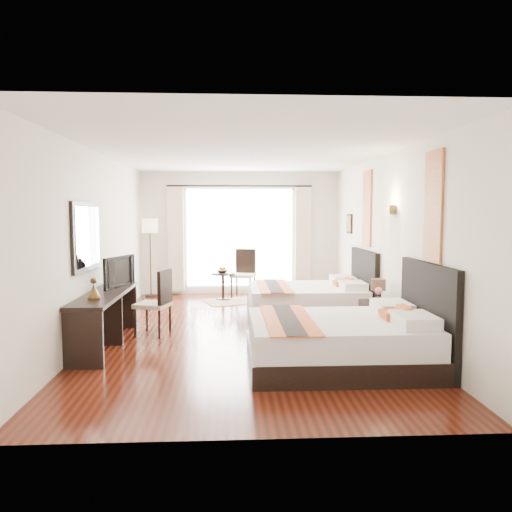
{
  "coord_description": "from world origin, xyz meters",
  "views": [
    {
      "loc": [
        -0.23,
        -7.74,
        1.88
      ],
      "look_at": [
        0.2,
        0.32,
        1.17
      ],
      "focal_mm": 35.0,
      "sensor_mm": 36.0,
      "label": 1
    }
  ],
  "objects_px": {
    "bed_far": "(311,299)",
    "window_chair": "(244,283)",
    "table_lamp": "(378,287)",
    "vase": "(378,301)",
    "floor_lamp": "(150,231)",
    "television": "(115,272)",
    "desk_chair": "(154,315)",
    "bed_near": "(346,340)",
    "fruit_bowl": "(222,271)",
    "side_table": "(223,286)",
    "console_desk": "(105,319)",
    "nightstand": "(377,319)"
  },
  "relations": [
    {
      "from": "bed_far",
      "to": "window_chair",
      "type": "bearing_deg",
      "value": 118.68
    },
    {
      "from": "table_lamp",
      "to": "vase",
      "type": "relative_size",
      "value": 2.71
    },
    {
      "from": "floor_lamp",
      "to": "bed_far",
      "type": "bearing_deg",
      "value": -35.9
    },
    {
      "from": "television",
      "to": "desk_chair",
      "type": "distance_m",
      "value": 0.89
    },
    {
      "from": "bed_near",
      "to": "fruit_bowl",
      "type": "xyz_separation_m",
      "value": [
        -1.58,
        4.79,
        0.29
      ]
    },
    {
      "from": "bed_near",
      "to": "vase",
      "type": "distance_m",
      "value": 1.57
    },
    {
      "from": "television",
      "to": "side_table",
      "type": "height_order",
      "value": "television"
    },
    {
      "from": "side_table",
      "to": "window_chair",
      "type": "height_order",
      "value": "window_chair"
    },
    {
      "from": "vase",
      "to": "window_chair",
      "type": "xyz_separation_m",
      "value": [
        -1.91,
        3.72,
        -0.24
      ]
    },
    {
      "from": "bed_far",
      "to": "console_desk",
      "type": "xyz_separation_m",
      "value": [
        -3.23,
        -1.81,
        0.07
      ]
    },
    {
      "from": "bed_far",
      "to": "television",
      "type": "relative_size",
      "value": 2.61
    },
    {
      "from": "bed_near",
      "to": "table_lamp",
      "type": "xyz_separation_m",
      "value": [
        0.86,
        1.54,
        0.42
      ]
    },
    {
      "from": "bed_far",
      "to": "console_desk",
      "type": "relative_size",
      "value": 0.97
    },
    {
      "from": "nightstand",
      "to": "bed_far",
      "type": "bearing_deg",
      "value": 117.89
    },
    {
      "from": "desk_chair",
      "to": "fruit_bowl",
      "type": "bearing_deg",
      "value": -91.07
    },
    {
      "from": "television",
      "to": "side_table",
      "type": "distance_m",
      "value": 3.56
    },
    {
      "from": "table_lamp",
      "to": "floor_lamp",
      "type": "xyz_separation_m",
      "value": [
        -4.04,
        3.72,
        0.73
      ]
    },
    {
      "from": "vase",
      "to": "side_table",
      "type": "height_order",
      "value": "vase"
    },
    {
      "from": "table_lamp",
      "to": "vase",
      "type": "height_order",
      "value": "table_lamp"
    },
    {
      "from": "console_desk",
      "to": "desk_chair",
      "type": "height_order",
      "value": "desk_chair"
    },
    {
      "from": "side_table",
      "to": "fruit_bowl",
      "type": "distance_m",
      "value": 0.32
    },
    {
      "from": "console_desk",
      "to": "fruit_bowl",
      "type": "relative_size",
      "value": 9.31
    },
    {
      "from": "bed_near",
      "to": "nightstand",
      "type": "relative_size",
      "value": 4.1
    },
    {
      "from": "vase",
      "to": "floor_lamp",
      "type": "xyz_separation_m",
      "value": [
        -3.99,
        3.94,
        0.91
      ]
    },
    {
      "from": "vase",
      "to": "bed_near",
      "type": "bearing_deg",
      "value": -121.12
    },
    {
      "from": "fruit_bowl",
      "to": "desk_chair",
      "type": "bearing_deg",
      "value": -107.94
    },
    {
      "from": "table_lamp",
      "to": "window_chair",
      "type": "bearing_deg",
      "value": 119.34
    },
    {
      "from": "console_desk",
      "to": "desk_chair",
      "type": "relative_size",
      "value": 2.18
    },
    {
      "from": "desk_chair",
      "to": "fruit_bowl",
      "type": "xyz_separation_m",
      "value": [
        1.0,
        3.1,
        0.3
      ]
    },
    {
      "from": "vase",
      "to": "desk_chair",
      "type": "xyz_separation_m",
      "value": [
        -3.38,
        0.36,
        -0.26
      ]
    },
    {
      "from": "desk_chair",
      "to": "window_chair",
      "type": "xyz_separation_m",
      "value": [
        1.47,
        3.36,
        0.02
      ]
    },
    {
      "from": "television",
      "to": "window_chair",
      "type": "distance_m",
      "value": 4.01
    },
    {
      "from": "nightstand",
      "to": "console_desk",
      "type": "xyz_separation_m",
      "value": [
        -4.0,
        -0.35,
        0.12
      ]
    },
    {
      "from": "floor_lamp",
      "to": "window_chair",
      "type": "bearing_deg",
      "value": -5.94
    },
    {
      "from": "vase",
      "to": "desk_chair",
      "type": "relative_size",
      "value": 0.13
    },
    {
      "from": "side_table",
      "to": "fruit_bowl",
      "type": "relative_size",
      "value": 2.47
    },
    {
      "from": "vase",
      "to": "floor_lamp",
      "type": "height_order",
      "value": "floor_lamp"
    },
    {
      "from": "side_table",
      "to": "window_chair",
      "type": "distance_m",
      "value": 0.53
    },
    {
      "from": "console_desk",
      "to": "table_lamp",
      "type": "bearing_deg",
      "value": 6.12
    },
    {
      "from": "bed_far",
      "to": "floor_lamp",
      "type": "xyz_separation_m",
      "value": [
        -3.24,
        2.34,
        1.16
      ]
    },
    {
      "from": "console_desk",
      "to": "window_chair",
      "type": "distance_m",
      "value": 4.45
    },
    {
      "from": "vase",
      "to": "floor_lamp",
      "type": "relative_size",
      "value": 0.08
    },
    {
      "from": "bed_far",
      "to": "side_table",
      "type": "distance_m",
      "value": 2.45
    },
    {
      "from": "bed_near",
      "to": "bed_far",
      "type": "height_order",
      "value": "bed_near"
    },
    {
      "from": "vase",
      "to": "console_desk",
      "type": "relative_size",
      "value": 0.06
    },
    {
      "from": "console_desk",
      "to": "television",
      "type": "bearing_deg",
      "value": 87.92
    },
    {
      "from": "bed_near",
      "to": "nightstand",
      "type": "bearing_deg",
      "value": 60.54
    },
    {
      "from": "window_chair",
      "to": "vase",
      "type": "bearing_deg",
      "value": 44.09
    },
    {
      "from": "bed_far",
      "to": "table_lamp",
      "type": "bearing_deg",
      "value": -59.67
    },
    {
      "from": "bed_near",
      "to": "television",
      "type": "distance_m",
      "value": 3.63
    }
  ]
}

